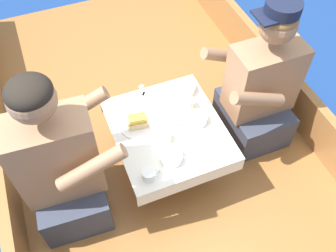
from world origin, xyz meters
TOP-DOWN VIEW (x-y plane):
  - ground_plane at (0.00, 0.00)m, footprint 60.00×60.00m
  - boat_deck at (0.00, 0.00)m, footprint 1.94×3.74m
  - gunwale_port at (-0.94, 0.00)m, footprint 0.06×3.74m
  - gunwale_starboard at (0.94, 0.00)m, footprint 0.06×3.74m
  - cockpit_table at (0.00, -0.05)m, footprint 0.61×0.68m
  - person_port at (-0.60, -0.12)m, footprint 0.54×0.47m
  - person_starboard at (0.60, -0.01)m, footprint 0.52×0.44m
  - plate_sandwich at (-0.15, 0.04)m, footprint 0.22×0.22m
  - plate_bread at (0.09, -0.21)m, footprint 0.17×0.17m
  - sandwich at (-0.15, 0.04)m, footprint 0.12×0.11m
  - bowl_port_near at (0.20, 0.18)m, footprint 0.14×0.14m
  - bowl_starboard_near at (0.04, 0.02)m, footprint 0.14×0.14m
  - bowl_center_far at (-0.06, -0.25)m, footprint 0.12×0.12m
  - bowl_port_far at (0.17, -0.06)m, footprint 0.12×0.12m
  - coffee_cup_port at (-0.04, -0.11)m, footprint 0.10×0.07m
  - coffee_cup_starboard at (-0.21, -0.31)m, footprint 0.10×0.07m
  - tin_can at (0.18, 0.05)m, footprint 0.07×0.07m
  - utensil_fork_starboard at (-0.07, 0.21)m, footprint 0.11×0.15m
  - utensil_spoon_port at (-0.05, 0.28)m, footprint 0.11×0.15m
  - utensil_fork_port at (0.11, 0.16)m, footprint 0.17×0.08m
  - utensil_knife_starboard at (0.18, -0.28)m, footprint 0.14×0.11m

SIDE VIEW (x-z plane):
  - ground_plane at x=0.00m, z-range 0.00..0.00m
  - boat_deck at x=0.00m, z-range 0.00..0.34m
  - gunwale_port at x=-0.94m, z-range 0.34..0.65m
  - gunwale_starboard at x=0.94m, z-range 0.34..0.65m
  - cockpit_table at x=0.00m, z-range 0.48..0.83m
  - utensil_fork_starboard at x=-0.07m, z-range 0.70..0.70m
  - utensil_fork_port at x=0.11m, z-range 0.70..0.70m
  - utensil_knife_starboard at x=0.18m, z-range 0.70..0.70m
  - utensil_spoon_port at x=-0.05m, z-range 0.69..0.70m
  - plate_sandwich at x=-0.15m, z-range 0.70..0.71m
  - plate_bread at x=0.09m, z-range 0.70..0.71m
  - bowl_port_near at x=0.20m, z-range 0.70..0.74m
  - bowl_starboard_near at x=0.04m, z-range 0.70..0.74m
  - bowl_center_far at x=-0.06m, z-range 0.70..0.74m
  - bowl_port_far at x=0.17m, z-range 0.70..0.74m
  - tin_can at x=0.18m, z-range 0.70..0.75m
  - coffee_cup_starboard at x=-0.21m, z-range 0.70..0.75m
  - coffee_cup_port at x=-0.04m, z-range 0.70..0.75m
  - sandwich at x=-0.15m, z-range 0.70..0.75m
  - person_starboard at x=0.60m, z-range 0.24..1.23m
  - person_port at x=-0.60m, z-range 0.24..1.27m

